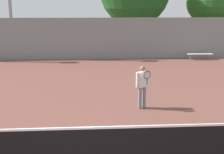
# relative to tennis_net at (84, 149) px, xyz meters

# --- Properties ---
(tennis_net) EXTENTS (12.32, 0.09, 1.10)m
(tennis_net) POSITION_rel_tennis_net_xyz_m (0.00, 0.00, 0.00)
(tennis_net) COLOR #195128
(tennis_net) RESTS_ON ground_plane
(tennis_player) EXTENTS (0.53, 0.51, 1.64)m
(tennis_player) POSITION_rel_tennis_net_xyz_m (2.10, 4.49, 0.37)
(tennis_player) COLOR slate
(tennis_player) RESTS_ON ground_plane
(bench_courtside_near) EXTENTS (1.82, 0.40, 0.43)m
(bench_courtside_near) POSITION_rel_tennis_net_xyz_m (8.10, 15.11, -0.17)
(bench_courtside_near) COLOR silver
(bench_courtside_near) RESTS_ON ground_plane
(back_fence) EXTENTS (34.68, 0.06, 2.99)m
(back_fence) POSITION_rel_tennis_net_xyz_m (0.00, 15.95, 0.93)
(back_fence) COLOR gray
(back_fence) RESTS_ON ground_plane
(tree_green_tall) EXTENTS (4.26, 4.26, 6.39)m
(tree_green_tall) POSITION_rel_tennis_net_xyz_m (11.01, 21.52, 3.67)
(tree_green_tall) COLOR brown
(tree_green_tall) RESTS_ON ground_plane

